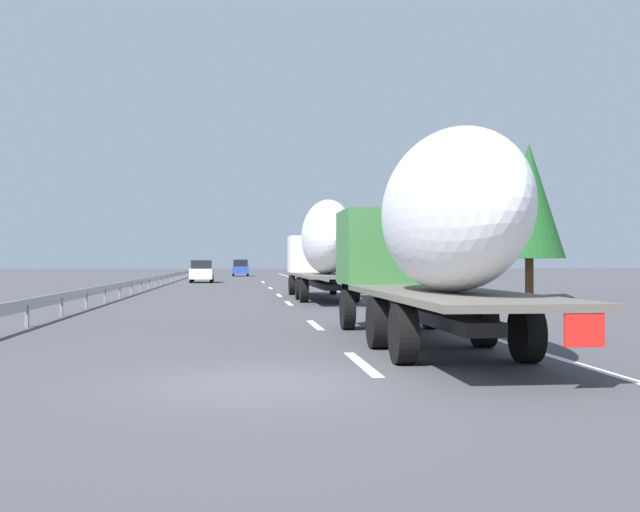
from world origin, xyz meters
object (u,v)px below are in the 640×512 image
object	(u,v)px
car_white_van	(202,271)
road_sign	(336,256)
truck_trailing	(432,230)
truck_lead	(324,245)
car_blue_sedan	(241,268)

from	to	relation	value
car_white_van	road_sign	size ratio (longest dim) A/B	1.52
truck_trailing	truck_lead	bearing A→B (deg)	0.00
car_white_van	car_blue_sedan	world-z (taller)	car_blue_sedan
truck_trailing	road_sign	world-z (taller)	truck_trailing
car_blue_sedan	road_sign	distance (m)	37.55
truck_trailing	car_white_van	bearing A→B (deg)	7.98
truck_lead	car_blue_sedan	distance (m)	56.86
truck_trailing	car_blue_sedan	bearing A→B (deg)	2.70
truck_trailing	car_white_van	xyz separation A→B (m)	(49.26, 6.91, -1.48)
truck_trailing	car_white_van	distance (m)	49.77
truck_lead	car_white_van	world-z (taller)	truck_lead
truck_lead	road_sign	bearing A→B (deg)	-8.90
truck_trailing	car_blue_sedan	xyz separation A→B (m)	(76.62, 3.61, -1.44)
car_blue_sedan	road_sign	xyz separation A→B (m)	(-36.93, -6.71, 1.16)
car_white_van	truck_trailing	bearing A→B (deg)	-172.02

